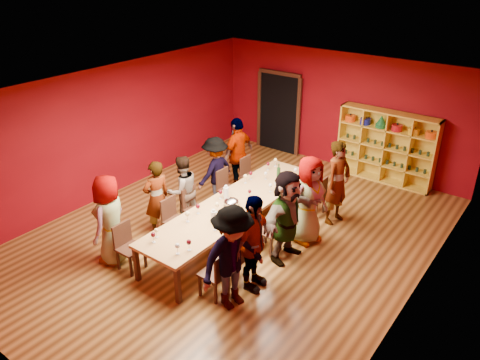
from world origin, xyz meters
name	(u,v)px	position (x,y,z in m)	size (l,w,h in m)	color
room_shell	(235,169)	(0.00, 0.00, 1.50)	(7.10, 9.10, 3.04)	brown
tasting_table	(235,205)	(0.00, 0.00, 0.70)	(1.10, 4.50, 0.75)	#AD7F48
doorway	(279,112)	(-1.80, 4.43, 1.12)	(1.40, 0.17, 2.30)	black
shelving_unit	(387,143)	(1.40, 4.32, 0.98)	(2.40, 0.40, 1.80)	gold
chair_person_left_0	(127,244)	(-0.91, -2.00, 0.50)	(0.42, 0.42, 0.89)	black
person_left_0	(110,219)	(-1.31, -2.00, 0.86)	(0.84, 0.46, 1.72)	#121933
chair_person_left_1	(173,217)	(-0.91, -0.83, 0.50)	(0.42, 0.42, 0.89)	black
person_left_1	(157,198)	(-1.33, -0.83, 0.80)	(0.58, 0.42, 1.59)	#577CB4
chair_person_left_2	(193,206)	(-0.91, -0.23, 0.50)	(0.42, 0.42, 0.89)	black
person_left_2	(182,190)	(-1.19, -0.23, 0.76)	(0.74, 0.41, 1.52)	pink
chair_person_left_3	(226,186)	(-0.91, 0.87, 0.50)	(0.42, 0.42, 0.89)	black
person_left_3	(215,171)	(-1.22, 0.87, 0.79)	(1.02, 0.42, 1.58)	silver
chair_person_left_4	(249,173)	(-0.91, 1.74, 0.50)	(0.42, 0.42, 0.89)	black
person_left_4	(238,154)	(-1.24, 1.74, 0.90)	(1.05, 0.48, 1.80)	#151B3B
chair_person_right_0	(218,272)	(0.91, -1.66, 0.50)	(0.42, 0.42, 0.89)	black
person_right_0	(233,258)	(1.22, -1.66, 0.91)	(1.17, 0.48, 1.81)	#4B4A4F
chair_person_right_1	(238,256)	(0.91, -1.11, 0.50)	(0.42, 0.42, 0.89)	black
person_right_1	(253,243)	(1.22, -1.11, 0.88)	(1.03, 0.47, 1.76)	#16193C
chair_person_right_2	(272,229)	(0.91, -0.02, 0.50)	(0.42, 0.42, 0.89)	black
person_right_2	(287,216)	(1.21, -0.02, 0.89)	(1.65, 0.48, 1.78)	#D68F93
chair_person_right_3	(293,213)	(0.91, 0.74, 0.50)	(0.42, 0.42, 0.89)	black
person_right_3	(308,200)	(1.23, 0.74, 0.90)	(0.88, 0.48, 1.80)	#151A3A
chair_person_right_4	(317,194)	(0.91, 1.74, 0.50)	(0.42, 0.42, 0.89)	black
person_right_4	(338,183)	(1.35, 1.74, 0.91)	(0.66, 0.48, 1.81)	beige
wine_glass_0	(177,246)	(0.30, -1.93, 0.90)	(0.08, 0.08, 0.21)	silver
wine_glass_1	(249,203)	(0.37, -0.03, 0.89)	(0.08, 0.08, 0.19)	silver
wine_glass_2	(187,214)	(-0.26, -1.08, 0.91)	(0.09, 0.09, 0.22)	silver
wine_glass_3	(251,174)	(-0.37, 1.05, 0.89)	(0.08, 0.08, 0.19)	silver
wine_glass_4	(198,207)	(-0.31, -0.74, 0.90)	(0.08, 0.08, 0.20)	silver
wine_glass_5	(250,192)	(0.09, 0.37, 0.88)	(0.07, 0.07, 0.18)	silver
wine_glass_6	(220,192)	(-0.34, -0.02, 0.89)	(0.08, 0.08, 0.20)	silver
wine_glass_7	(153,235)	(-0.27, -1.93, 0.90)	(0.08, 0.08, 0.20)	silver
wine_glass_8	(266,174)	(-0.12, 1.26, 0.88)	(0.07, 0.07, 0.18)	silver
wine_glass_9	(268,164)	(-0.35, 1.70, 0.89)	(0.08, 0.08, 0.19)	silver
wine_glass_10	(215,223)	(0.32, -1.00, 0.90)	(0.08, 0.08, 0.20)	silver
wine_glass_11	(217,205)	(-0.05, -0.48, 0.90)	(0.09, 0.09, 0.21)	silver
wine_glass_12	(189,243)	(0.38, -1.74, 0.90)	(0.08, 0.08, 0.21)	silver
wine_glass_13	(271,186)	(0.29, 0.83, 0.89)	(0.08, 0.08, 0.19)	silver
wine_glass_14	(245,177)	(-0.36, 0.84, 0.90)	(0.08, 0.08, 0.21)	silver
wine_glass_15	(276,184)	(0.34, 0.96, 0.89)	(0.08, 0.08, 0.20)	silver
wine_glass_16	(275,160)	(-0.33, 1.97, 0.89)	(0.08, 0.08, 0.20)	silver
wine_glass_17	(296,170)	(0.33, 1.77, 0.90)	(0.08, 0.08, 0.21)	silver
wine_glass_18	(226,189)	(-0.36, 0.16, 0.89)	(0.08, 0.08, 0.19)	silver
wine_glass_19	(156,231)	(-0.34, -1.79, 0.88)	(0.07, 0.07, 0.18)	silver
spittoon_bowl	(231,202)	(0.00, -0.11, 0.82)	(0.30, 0.30, 0.17)	silver
carafe_a	(226,192)	(-0.27, 0.06, 0.88)	(0.14, 0.14, 0.28)	silver
carafe_b	(214,216)	(0.12, -0.80, 0.87)	(0.13, 0.13, 0.26)	silver
wine_bottle	(279,173)	(0.06, 1.49, 0.88)	(0.08, 0.08, 0.33)	#143719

